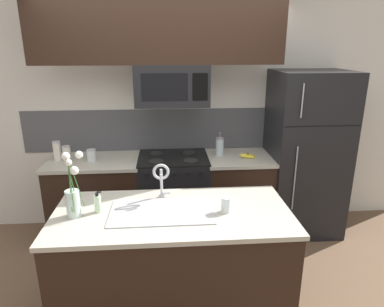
{
  "coord_description": "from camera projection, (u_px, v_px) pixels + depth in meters",
  "views": [
    {
      "loc": [
        -0.07,
        -2.64,
        2.1
      ],
      "look_at": [
        0.16,
        0.27,
        1.16
      ],
      "focal_mm": 32.0,
      "sensor_mm": 36.0,
      "label": 1
    }
  ],
  "objects": [
    {
      "name": "splash_band",
      "position": [
        172.0,
        130.0,
        3.97
      ],
      "size": [
        3.37,
        0.01,
        0.48
      ],
      "primitive_type": "cube",
      "color": "#4C4C51",
      "rests_on": "rear_partition"
    },
    {
      "name": "microwave",
      "position": [
        172.0,
        85.0,
        3.47
      ],
      "size": [
        0.74,
        0.4,
        0.41
      ],
      "color": "black"
    },
    {
      "name": "storage_jar_medium",
      "position": [
        67.0,
        153.0,
        3.63
      ],
      "size": [
        0.08,
        0.08,
        0.16
      ],
      "color": "silver",
      "rests_on": "back_counter_left"
    },
    {
      "name": "drinking_glass",
      "position": [
        226.0,
        205.0,
        2.52
      ],
      "size": [
        0.07,
        0.07,
        0.12
      ],
      "color": "silver",
      "rests_on": "island_counter"
    },
    {
      "name": "back_counter_left",
      "position": [
        97.0,
        198.0,
        3.81
      ],
      "size": [
        0.98,
        0.65,
        0.91
      ],
      "color": "black",
      "rests_on": "ground"
    },
    {
      "name": "french_press",
      "position": [
        220.0,
        147.0,
        3.8
      ],
      "size": [
        0.09,
        0.09,
        0.27
      ],
      "color": "silver",
      "rests_on": "back_counter_right"
    },
    {
      "name": "stove_range",
      "position": [
        174.0,
        196.0,
        3.87
      ],
      "size": [
        0.76,
        0.64,
        0.93
      ],
      "color": "black",
      "rests_on": "ground"
    },
    {
      "name": "back_counter_right",
      "position": [
        238.0,
        194.0,
        3.92
      ],
      "size": [
        0.73,
        0.65,
        0.91
      ],
      "color": "black",
      "rests_on": "ground"
    },
    {
      "name": "kitchen_sink",
      "position": [
        162.0,
        220.0,
        2.56
      ],
      "size": [
        0.76,
        0.44,
        0.16
      ],
      "color": "#ADAFB5",
      "rests_on": "island_counter"
    },
    {
      "name": "banana_bunch",
      "position": [
        248.0,
        156.0,
        3.73
      ],
      "size": [
        0.19,
        0.12,
        0.08
      ],
      "color": "yellow",
      "rests_on": "back_counter_right"
    },
    {
      "name": "rear_partition",
      "position": [
        197.0,
        116.0,
        4.0
      ],
      "size": [
        5.2,
        0.1,
        2.6
      ],
      "primitive_type": "cube",
      "color": "silver",
      "rests_on": "ground"
    },
    {
      "name": "storage_jar_short",
      "position": [
        91.0,
        155.0,
        3.63
      ],
      "size": [
        0.1,
        0.1,
        0.12
      ],
      "color": "silver",
      "rests_on": "back_counter_left"
    },
    {
      "name": "flower_vase",
      "position": [
        73.0,
        197.0,
        2.42
      ],
      "size": [
        0.15,
        0.15,
        0.5
      ],
      "color": "silver",
      "rests_on": "island_counter"
    },
    {
      "name": "storage_jar_tall",
      "position": [
        57.0,
        151.0,
        3.63
      ],
      "size": [
        0.08,
        0.08,
        0.21
      ],
      "color": "silver",
      "rests_on": "back_counter_left"
    },
    {
      "name": "sink_faucet",
      "position": [
        161.0,
        176.0,
        2.68
      ],
      "size": [
        0.14,
        0.14,
        0.31
      ],
      "color": "#B7BABF",
      "rests_on": "island_counter"
    },
    {
      "name": "ground_plane",
      "position": [
        177.0,
        282.0,
        3.16
      ],
      "size": [
        10.0,
        10.0,
        0.0
      ],
      "primitive_type": "plane",
      "color": "brown"
    },
    {
      "name": "island_counter",
      "position": [
        173.0,
        263.0,
        2.68
      ],
      "size": [
        1.77,
        0.83,
        0.91
      ],
      "color": "black",
      "rests_on": "ground"
    },
    {
      "name": "upper_cabinet_band",
      "position": [
        158.0,
        32.0,
        3.28
      ],
      "size": [
        2.41,
        0.34,
        0.6
      ],
      "primitive_type": "cube",
      "color": "black"
    },
    {
      "name": "refrigerator",
      "position": [
        305.0,
        154.0,
        3.86
      ],
      "size": [
        0.81,
        0.74,
        1.83
      ],
      "color": "black",
      "rests_on": "ground"
    },
    {
      "name": "dish_soap_bottle",
      "position": [
        98.0,
        204.0,
        2.51
      ],
      "size": [
        0.06,
        0.05,
        0.16
      ],
      "color": "beige",
      "rests_on": "island_counter"
    }
  ]
}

